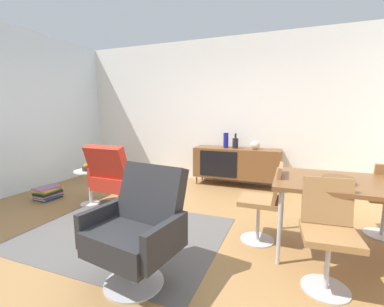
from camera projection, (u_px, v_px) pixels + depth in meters
ground_plane at (172, 236)px, 2.89m from camera, size 8.32×8.32×0.00m
wall_back at (228, 112)px, 5.07m from camera, size 6.80×0.12×2.80m
sideboard at (236, 163)px, 4.85m from camera, size 1.60×0.45×0.72m
vase_cobalt at (226, 140)px, 4.86m from camera, size 0.09×0.09×0.28m
vase_sculptural_dark at (255, 145)px, 4.68m from camera, size 0.17×0.17×0.16m
vase_ceramic_small at (235, 143)px, 4.81m from camera, size 0.11×0.11×0.28m
dining_table at (366, 187)px, 2.36m from camera, size 1.60×0.90×0.74m
wooden_bowl_on_table at (338, 180)px, 2.33m from camera, size 0.26×0.26×0.06m
dining_chair_near_window at (265, 199)px, 2.71m from camera, size 0.43×0.40×0.86m
dining_chair_front_left at (328, 230)px, 2.01m from camera, size 0.43×0.45×0.86m
lounge_chair_red at (116, 177)px, 3.70m from camera, size 0.73×0.67×0.95m
armchair_black_shell at (138, 226)px, 2.08m from camera, size 0.79×0.74×0.95m
side_table_round at (90, 183)px, 3.90m from camera, size 0.44×0.44×0.52m
fruit_bowl at (89, 168)px, 3.87m from camera, size 0.20×0.20×0.11m
magazine_stack at (48, 193)px, 4.14m from camera, size 0.33×0.40×0.20m
area_rug at (125, 233)px, 2.96m from camera, size 2.20×1.70×0.01m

